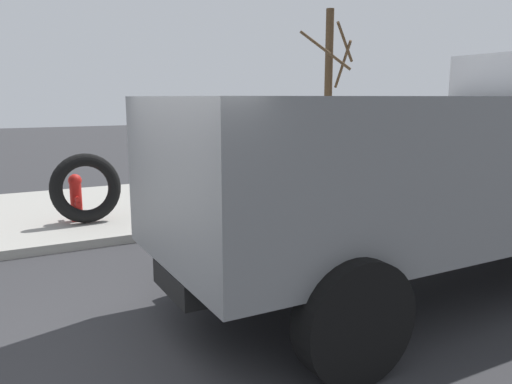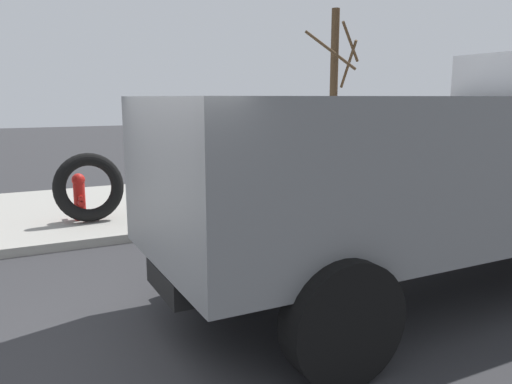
{
  "view_description": "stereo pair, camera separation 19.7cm",
  "coord_description": "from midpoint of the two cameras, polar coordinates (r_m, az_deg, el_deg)",
  "views": [
    {
      "loc": [
        -0.52,
        -4.13,
        2.39
      ],
      "look_at": [
        3.17,
        2.72,
        0.93
      ],
      "focal_mm": 35.63,
      "sensor_mm": 36.0,
      "label": 1
    },
    {
      "loc": [
        -0.34,
        -4.22,
        2.39
      ],
      "look_at": [
        3.17,
        2.72,
        0.93
      ],
      "focal_mm": 35.63,
      "sensor_mm": 36.0,
      "label": 2
    }
  ],
  "objects": [
    {
      "name": "bare_tree",
      "position": [
        12.94,
        9.22,
        10.67
      ],
      "size": [
        1.48,
        1.22,
        4.34
      ],
      "color": "#4C3823",
      "rests_on": "sidewalk_curb"
    },
    {
      "name": "fire_hydrant",
      "position": [
        9.86,
        -18.67,
        -0.35
      ],
      "size": [
        0.24,
        0.54,
        0.87
      ],
      "color": "red",
      "rests_on": "sidewalk_curb"
    },
    {
      "name": "sidewalk_curb",
      "position": [
        10.93,
        -24.01,
        -2.56
      ],
      "size": [
        36.0,
        5.0,
        0.15
      ],
      "primitive_type": "cube",
      "color": "#99968E",
      "rests_on": "ground"
    },
    {
      "name": "dump_truck_gray",
      "position": [
        6.72,
        21.69,
        3.19
      ],
      "size": [
        7.0,
        2.81,
        3.0
      ],
      "color": "slate",
      "rests_on": "ground"
    },
    {
      "name": "loose_tire",
      "position": [
        9.62,
        -17.68,
        0.49
      ],
      "size": [
        1.26,
        0.4,
        1.27
      ],
      "primitive_type": "torus",
      "rotation": [
        1.46,
        0.0,
        0.02
      ],
      "color": "black",
      "rests_on": "sidewalk_curb"
    },
    {
      "name": "ground_plane",
      "position": [
        4.83,
        -19.31,
        -19.73
      ],
      "size": [
        80.0,
        80.0,
        0.0
      ],
      "primitive_type": "plane",
      "color": "#2D2D30"
    }
  ]
}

